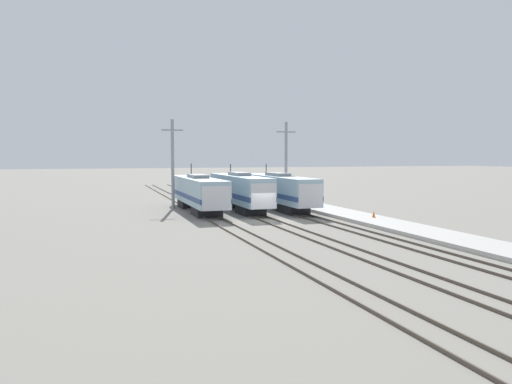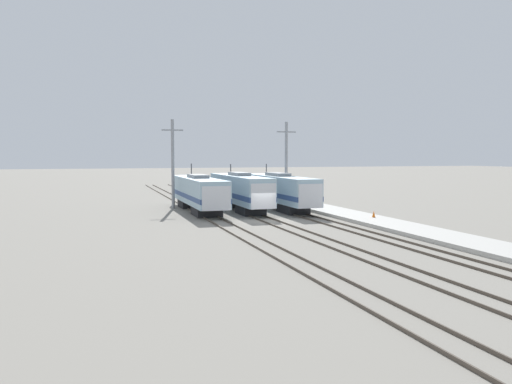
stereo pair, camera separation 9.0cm
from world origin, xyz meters
name	(u,v)px [view 1 (the left image)]	position (x,y,z in m)	size (l,w,h in m)	color
ground_plane	(268,221)	(0.00, 0.00, 0.00)	(400.00, 400.00, 0.00)	gray
rail_pair_far_left	(220,222)	(-4.55, 0.00, 0.07)	(1.51, 120.00, 0.15)	#4C4238
rail_pair_center	(268,220)	(0.00, 0.00, 0.07)	(1.51, 120.00, 0.15)	#4C4238
rail_pair_far_right	(313,218)	(4.55, 0.00, 0.07)	(1.51, 120.00, 0.15)	#4C4238
locomotive_far_left	(199,193)	(-4.55, 9.38, 2.05)	(3.00, 17.05, 5.10)	#232326
locomotive_center	(240,191)	(0.00, 9.10, 2.15)	(2.75, 16.52, 5.01)	#232326
locomotive_far_right	(279,190)	(4.55, 9.17, 2.10)	(2.78, 18.03, 5.01)	#232326
catenary_tower_left	(173,163)	(-6.69, 13.42, 5.21)	(2.41, 0.35, 10.06)	gray
catenary_tower_right	(286,162)	(7.03, 13.42, 5.21)	(2.41, 0.35, 10.06)	gray
platform	(352,216)	(8.68, 0.00, 0.16)	(4.00, 120.00, 0.32)	#B7B5AD
traffic_cone	(374,214)	(9.30, -2.90, 0.62)	(0.31, 0.31, 0.60)	orange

